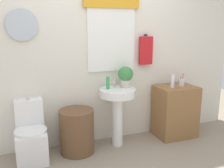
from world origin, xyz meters
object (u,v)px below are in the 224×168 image
object	(u,v)px
pedestal_sink	(117,104)
soap_bottle	(108,83)
potted_plant	(126,76)
wooden_cabinet	(175,111)
lotion_bottle	(173,81)
toothbrush_cup	(182,82)
toilet	(31,137)
laundry_hamper	(77,131)

from	to	relation	value
pedestal_sink	soap_bottle	bearing A→B (deg)	157.38
potted_plant	wooden_cabinet	bearing A→B (deg)	-4.33
potted_plant	lotion_bottle	xyz separation A→B (m)	(0.69, -0.10, -0.11)
lotion_bottle	pedestal_sink	bearing A→B (deg)	177.24
soap_bottle	potted_plant	size ratio (longest dim) A/B	0.58
toothbrush_cup	toilet	bearing A→B (deg)	179.62
toilet	lotion_bottle	world-z (taller)	lotion_bottle
potted_plant	lotion_bottle	distance (m)	0.71
wooden_cabinet	toothbrush_cup	world-z (taller)	toothbrush_cup
pedestal_sink	wooden_cabinet	bearing A→B (deg)	0.00
toothbrush_cup	laundry_hamper	bearing A→B (deg)	-179.28
wooden_cabinet	toothbrush_cup	size ratio (longest dim) A/B	4.14
wooden_cabinet	soap_bottle	size ratio (longest dim) A/B	4.58
laundry_hamper	potted_plant	size ratio (longest dim) A/B	1.99
toilet	laundry_hamper	xyz separation A→B (m)	(0.57, -0.03, 0.00)
potted_plant	toothbrush_cup	bearing A→B (deg)	-2.55
potted_plant	toothbrush_cup	xyz separation A→B (m)	(0.89, -0.04, -0.15)
wooden_cabinet	soap_bottle	world-z (taller)	soap_bottle
pedestal_sink	potted_plant	bearing A→B (deg)	23.20
wooden_cabinet	potted_plant	bearing A→B (deg)	175.67
soap_bottle	pedestal_sink	bearing A→B (deg)	-22.62
toothbrush_cup	wooden_cabinet	bearing A→B (deg)	-168.63
toilet	potted_plant	distance (m)	1.45
soap_bottle	lotion_bottle	distance (m)	0.96
pedestal_sink	potted_plant	world-z (taller)	potted_plant
wooden_cabinet	potted_plant	distance (m)	0.99
laundry_hamper	lotion_bottle	xyz separation A→B (m)	(1.40, -0.04, 0.57)
laundry_hamper	soap_bottle	size ratio (longest dim) A/B	3.45
wooden_cabinet	lotion_bottle	distance (m)	0.49
toilet	wooden_cabinet	distance (m)	2.07
wooden_cabinet	lotion_bottle	world-z (taller)	lotion_bottle
wooden_cabinet	toothbrush_cup	xyz separation A→B (m)	(0.10, 0.02, 0.44)
potted_plant	laundry_hamper	bearing A→B (deg)	-175.16
soap_bottle	toothbrush_cup	size ratio (longest dim) A/B	0.90
potted_plant	pedestal_sink	bearing A→B (deg)	-156.80
laundry_hamper	potted_plant	xyz separation A→B (m)	(0.71, 0.06, 0.68)
laundry_hamper	pedestal_sink	xyz separation A→B (m)	(0.57, -0.00, 0.31)
toothbrush_cup	pedestal_sink	bearing A→B (deg)	-178.88
wooden_cabinet	laundry_hamper	bearing A→B (deg)	180.00
toilet	toothbrush_cup	xyz separation A→B (m)	(2.17, -0.01, 0.54)
toilet	laundry_hamper	world-z (taller)	toilet
pedestal_sink	lotion_bottle	world-z (taller)	lotion_bottle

